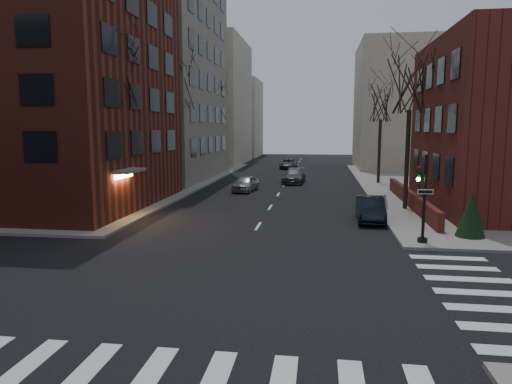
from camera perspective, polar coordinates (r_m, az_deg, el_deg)
ground at (r=13.73m, az=-6.73°, el=-14.95°), size 160.00×160.00×0.00m
sidewalk_far_left at (r=53.40m, az=-29.25°, el=1.37°), size 44.00×44.00×0.15m
building_left_brick at (r=34.50m, az=-25.79°, el=13.36°), size 15.00×15.00×18.00m
building_left_tan at (r=51.20m, az=-16.23°, el=17.49°), size 18.00×18.00×28.00m
low_wall_right at (r=32.13m, az=18.71°, el=-0.78°), size 0.35×16.00×1.00m
building_distant_la at (r=69.74m, az=-7.33°, el=11.01°), size 14.00×16.00×18.00m
building_distant_ra at (r=63.35m, az=18.96°, el=10.04°), size 14.00×14.00×16.00m
building_distant_lb at (r=85.78m, az=-2.97°, el=9.17°), size 10.00×12.00×14.00m
traffic_signal at (r=21.98m, az=20.13°, el=-1.45°), size 0.76×0.44×4.00m
tree_left_a at (r=29.03m, az=-17.17°, el=13.89°), size 4.18×4.18×10.26m
tree_left_b at (r=40.23m, az=-9.76°, el=13.04°), size 4.40×4.40×10.80m
tree_left_c at (r=53.65m, az=-5.11°, el=10.90°), size 3.96×3.96×9.72m
tree_right_a at (r=30.82m, az=18.76°, el=12.63°), size 3.96×3.96×9.72m
tree_right_b at (r=44.60m, az=15.38°, el=10.66°), size 3.74×3.74×9.18m
streetlamp_near at (r=36.10m, az=-10.61°, el=6.17°), size 0.36×0.36×6.28m
streetlamp_far at (r=55.42m, az=-3.98°, el=6.90°), size 0.36×0.36×6.28m
parked_sedan at (r=26.99m, az=14.09°, el=-2.09°), size 1.62×4.33×1.41m
car_lane_silver at (r=38.45m, az=-1.30°, el=1.07°), size 2.05×4.06×1.32m
car_lane_gray at (r=44.31m, az=4.75°, el=2.02°), size 2.25×4.92×1.39m
car_lane_far at (r=59.84m, az=4.08°, el=3.55°), size 2.18×4.67×1.29m
sandwich_board at (r=30.21m, az=15.55°, el=-1.24°), size 0.61×0.70×0.94m
evergreen_shrub at (r=24.11m, az=25.31°, el=-2.45°), size 1.65×1.65×2.25m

